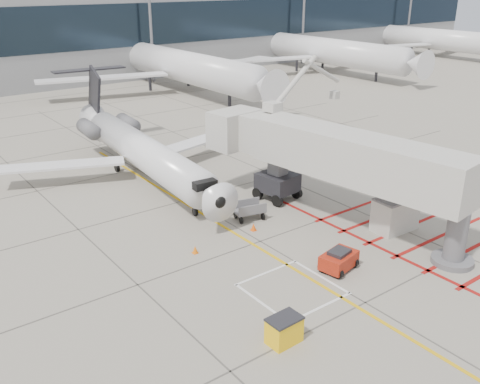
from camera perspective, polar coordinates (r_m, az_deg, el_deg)
ground_plane at (r=29.08m, az=7.19°, el=-8.13°), size 260.00×260.00×0.00m
regional_jet at (r=39.24m, az=-9.27°, el=5.43°), size 23.36×28.44×7.03m
jet_bridge at (r=32.87m, az=12.15°, el=2.64°), size 11.67×20.49×7.78m
pushback_tug at (r=28.99m, az=10.50°, el=-7.08°), size 2.28×1.68×1.21m
spill_bin at (r=23.43m, az=4.73°, el=-14.45°), size 1.45×0.99×1.23m
baggage_cart at (r=34.26m, az=0.99°, el=-1.95°), size 2.16×1.64×1.22m
ground_power_unit at (r=33.96m, az=16.22°, el=-2.25°), size 2.76×1.69×2.13m
cone_nose at (r=30.39m, az=-4.81°, el=-6.13°), size 0.32×0.32×0.45m
cone_side at (r=32.88m, az=1.45°, el=-3.74°), size 0.34×0.34×0.47m
terminal_building at (r=92.40m, az=-20.06°, el=16.07°), size 180.00×28.00×14.00m
terminal_glass_band at (r=79.08m, az=-16.86°, el=16.38°), size 180.00×0.10×6.00m
bg_aircraft_c at (r=74.28m, az=-6.90°, el=15.35°), size 36.71×40.78×12.24m
bg_aircraft_d at (r=90.83m, az=8.55°, el=16.40°), size 36.18×40.19×12.06m
bg_aircraft_e at (r=114.22m, az=19.81°, el=16.40°), size 34.92×38.80×11.64m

